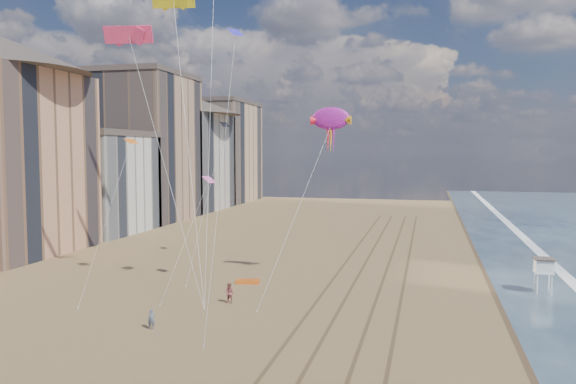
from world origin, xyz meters
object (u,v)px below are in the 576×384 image
object	(u,v)px
kite_flyer_a	(152,319)
kite_flyer_b	(230,293)
lifeguard_stand	(544,266)
show_kite	(331,119)
grounded_kite	(248,281)

from	to	relation	value
kite_flyer_a	kite_flyer_b	xyz separation A→B (m)	(3.31, 8.33, 0.14)
kite_flyer_b	lifeguard_stand	bearing A→B (deg)	29.65
kite_flyer_a	show_kite	bearing A→B (deg)	42.85
show_kite	kite_flyer_b	bearing A→B (deg)	-129.06
lifeguard_stand	kite_flyer_a	xyz separation A→B (m)	(-31.28, -19.04, -1.84)
show_kite	kite_flyer_a	bearing A→B (deg)	-121.61
lifeguard_stand	grounded_kite	xyz separation A→B (m)	(-28.86, -2.77, -2.49)
lifeguard_stand	grounded_kite	distance (m)	29.10
lifeguard_stand	grounded_kite	world-z (taller)	lifeguard_stand
grounded_kite	kite_flyer_b	bearing A→B (deg)	-94.77
show_kite	kite_flyer_b	size ratio (longest dim) A/B	10.81
lifeguard_stand	show_kite	xyz separation A→B (m)	(-20.46, -1.47, 14.21)
grounded_kite	kite_flyer_a	bearing A→B (deg)	-109.68
show_kite	kite_flyer_a	xyz separation A→B (m)	(-10.81, -17.57, -16.05)
grounded_kite	kite_flyer_a	size ratio (longest dim) A/B	1.52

